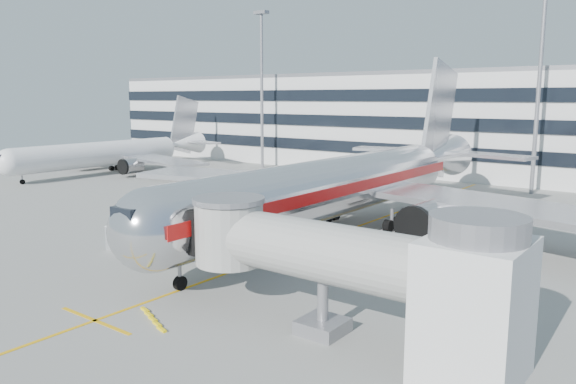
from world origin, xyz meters
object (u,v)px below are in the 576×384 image
Objects in this scene: cargo_container_left at (122,236)px; belt_loader at (187,228)px; ramp_worker at (169,253)px; cargo_container_front at (133,222)px; cargo_container_right at (143,220)px; baggage_tug at (137,231)px; main_jet at (348,183)px.

belt_loader is at bearing 80.73° from cargo_container_left.
ramp_worker is at bearing -7.34° from cargo_container_left.
belt_loader reaches higher than cargo_container_front.
belt_loader is at bearing 22.40° from cargo_container_front.
belt_loader reaches higher than cargo_container_right.
ramp_worker is at bearing -25.06° from cargo_container_front.
cargo_container_right is at bearing 127.00° from cargo_container_left.
baggage_tug is 1.76× the size of ramp_worker.
cargo_container_left is at bearing -99.27° from belt_loader.
main_jet is 19.27m from cargo_container_front.
cargo_container_front is 11.39m from ramp_worker.
cargo_container_left is 1.24× the size of ramp_worker.
cargo_container_front is at bearing -157.60° from belt_loader.
baggage_tug is at bearing -109.77° from belt_loader.
belt_loader reaches higher than cargo_container_left.
belt_loader reaches higher than ramp_worker.
cargo_container_left is at bearing 143.39° from ramp_worker.
main_jet reaches higher than cargo_container_right.
main_jet is 24.53× the size of cargo_container_front.
belt_loader is at bearing 8.40° from cargo_container_right.
main_jet is 10.17× the size of belt_loader.
cargo_container_left reaches higher than ramp_worker.
cargo_container_right is at bearing 96.39° from cargo_container_front.
cargo_container_front is (0.14, -1.24, 0.06)m from cargo_container_right.
cargo_container_front is (-3.30, 2.13, -0.05)m from baggage_tug.
baggage_tug is 1.42× the size of cargo_container_left.
ramp_worker is at bearing -50.75° from belt_loader.
cargo_container_left is at bearing -53.00° from cargo_container_right.
main_jet is at bearing 38.55° from cargo_container_front.
cargo_container_front is at bearing -141.45° from main_jet.
cargo_container_front is at bearing 147.19° from baggage_tug.
ramp_worker is (-4.52, -16.65, -3.31)m from main_jet.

